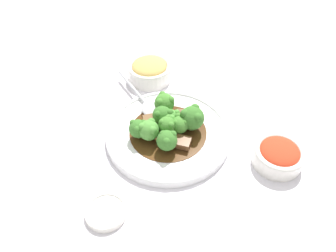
% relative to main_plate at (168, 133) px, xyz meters
% --- Properties ---
extents(ground_plane, '(4.00, 4.00, 0.00)m').
position_rel_main_plate_xyz_m(ground_plane, '(0.00, 0.00, -0.01)').
color(ground_plane, silver).
extents(main_plate, '(0.28, 0.28, 0.02)m').
position_rel_main_plate_xyz_m(main_plate, '(0.00, 0.00, 0.00)').
color(main_plate, white).
rests_on(main_plate, ground_plane).
extents(beef_strip_0, '(0.05, 0.03, 0.01)m').
position_rel_main_plate_xyz_m(beef_strip_0, '(0.03, 0.05, 0.01)').
color(beef_strip_0, brown).
rests_on(beef_strip_0, main_plate).
extents(beef_strip_1, '(0.04, 0.05, 0.01)m').
position_rel_main_plate_xyz_m(beef_strip_1, '(-0.04, 0.01, 0.02)').
color(beef_strip_1, brown).
rests_on(beef_strip_1, main_plate).
extents(beef_strip_2, '(0.05, 0.03, 0.01)m').
position_rel_main_plate_xyz_m(beef_strip_2, '(0.03, -0.03, 0.02)').
color(beef_strip_2, brown).
rests_on(beef_strip_2, main_plate).
extents(broccoli_floret_0, '(0.04, 0.04, 0.05)m').
position_rel_main_plate_xyz_m(broccoli_floret_0, '(-0.02, 0.02, 0.03)').
color(broccoli_floret_0, '#8EB756').
rests_on(broccoli_floret_0, main_plate).
extents(broccoli_floret_1, '(0.04, 0.04, 0.05)m').
position_rel_main_plate_xyz_m(broccoli_floret_1, '(0.01, -0.05, 0.03)').
color(broccoli_floret_1, '#8EB756').
rests_on(broccoli_floret_1, main_plate).
extents(broccoli_floret_2, '(0.04, 0.04, 0.05)m').
position_rel_main_plate_xyz_m(broccoli_floret_2, '(0.00, -0.01, 0.04)').
color(broccoli_floret_2, '#8EB756').
rests_on(broccoli_floret_2, main_plate).
extents(broccoli_floret_3, '(0.05, 0.05, 0.05)m').
position_rel_main_plate_xyz_m(broccoli_floret_3, '(-0.02, 0.05, 0.04)').
color(broccoli_floret_3, '#7FA84C').
rests_on(broccoli_floret_3, main_plate).
extents(broccoli_floret_4, '(0.04, 0.04, 0.04)m').
position_rel_main_plate_xyz_m(broccoli_floret_4, '(0.00, 0.02, 0.03)').
color(broccoli_floret_4, '#7FA84C').
rests_on(broccoli_floret_4, main_plate).
extents(broccoli_floret_5, '(0.05, 0.05, 0.06)m').
position_rel_main_plate_xyz_m(broccoli_floret_5, '(0.05, 0.02, 0.04)').
color(broccoli_floret_5, '#7FA84C').
rests_on(broccoli_floret_5, main_plate).
extents(broccoli_floret_6, '(0.04, 0.04, 0.04)m').
position_rel_main_plate_xyz_m(broccoli_floret_6, '(0.03, 0.00, 0.03)').
color(broccoli_floret_6, '#7FA84C').
rests_on(broccoli_floret_6, main_plate).
extents(broccoli_floret_7, '(0.04, 0.04, 0.04)m').
position_rel_main_plate_xyz_m(broccoli_floret_7, '(-0.06, -0.03, 0.03)').
color(broccoli_floret_7, '#8EB756').
rests_on(broccoli_floret_7, main_plate).
extents(broccoli_floret_8, '(0.04, 0.04, 0.05)m').
position_rel_main_plate_xyz_m(broccoli_floret_8, '(-0.03, -0.03, 0.04)').
color(broccoli_floret_8, '#7FA84C').
rests_on(broccoli_floret_8, main_plate).
extents(serving_spoon, '(0.16, 0.17, 0.01)m').
position_rel_main_plate_xyz_m(serving_spoon, '(-0.06, 0.06, 0.02)').
color(serving_spoon, '#B7B7BC').
rests_on(serving_spoon, main_plate).
extents(side_bowl_kimchi, '(0.10, 0.10, 0.05)m').
position_rel_main_plate_xyz_m(side_bowl_kimchi, '(0.24, -0.02, 0.01)').
color(side_bowl_kimchi, white).
rests_on(side_bowl_kimchi, ground_plane).
extents(side_bowl_appetizer, '(0.12, 0.12, 0.05)m').
position_rel_main_plate_xyz_m(side_bowl_appetizer, '(-0.09, 0.20, 0.02)').
color(side_bowl_appetizer, white).
rests_on(side_bowl_appetizer, ground_plane).
extents(sauce_dish, '(0.08, 0.08, 0.01)m').
position_rel_main_plate_xyz_m(sauce_dish, '(-0.07, -0.21, -0.00)').
color(sauce_dish, white).
rests_on(sauce_dish, ground_plane).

